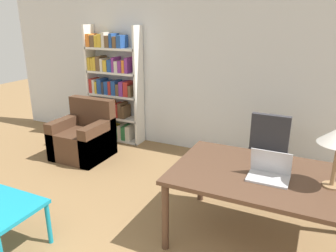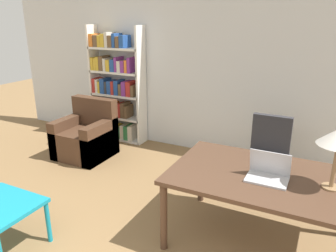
# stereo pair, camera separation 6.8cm
# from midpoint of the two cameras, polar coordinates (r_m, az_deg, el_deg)

# --- Properties ---
(wall_back) EXTENTS (8.00, 0.06, 2.70)m
(wall_back) POSITION_cam_midpoint_polar(r_m,az_deg,el_deg) (5.07, 8.28, 9.81)
(wall_back) COLOR silver
(wall_back) RESTS_ON ground_plane
(desk) EXTENTS (1.64, 1.09, 0.73)m
(desk) POSITION_cam_midpoint_polar(r_m,az_deg,el_deg) (3.19, 15.43, -9.28)
(desk) COLOR #4C3323
(desk) RESTS_ON ground_plane
(laptop) EXTENTS (0.36, 0.25, 0.25)m
(laptop) POSITION_cam_midpoint_polar(r_m,az_deg,el_deg) (3.07, 16.57, -7.77)
(laptop) COLOR #B2B2B7
(laptop) RESTS_ON desk
(office_chair) EXTENTS (0.50, 0.50, 0.95)m
(office_chair) POSITION_cam_midpoint_polar(r_m,az_deg,el_deg) (4.29, 16.26, -5.14)
(office_chair) COLOR black
(office_chair) RESTS_ON ground_plane
(armchair) EXTENTS (0.78, 0.74, 0.89)m
(armchair) POSITION_cam_midpoint_polar(r_m,az_deg,el_deg) (5.28, -14.83, -2.07)
(armchair) COLOR #472D1E
(armchair) RESTS_ON ground_plane
(bookshelf) EXTENTS (1.00, 0.28, 1.97)m
(bookshelf) POSITION_cam_midpoint_polar(r_m,az_deg,el_deg) (5.78, -9.99, 6.30)
(bookshelf) COLOR white
(bookshelf) RESTS_ON ground_plane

